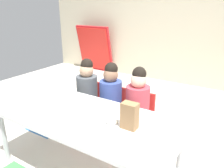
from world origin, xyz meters
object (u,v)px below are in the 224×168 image
(seated_child_near_camera, at_px, (88,88))
(donut_powdered_loose, at_px, (112,121))
(paper_bag_brown, at_px, (130,116))
(paper_plate_center_table, at_px, (50,100))
(donut_powdered_on_plate, at_px, (77,101))
(folded_activity_table, at_px, (95,49))
(craft_table, at_px, (86,120))
(seated_child_middle_seat, at_px, (111,93))
(seated_child_far_right, at_px, (138,100))
(paper_plate_near_edge, at_px, (78,102))

(seated_child_near_camera, relative_size, donut_powdered_loose, 8.54)
(paper_bag_brown, bearing_deg, paper_plate_center_table, 176.78)
(donut_powdered_on_plate, relative_size, donut_powdered_loose, 1.07)
(folded_activity_table, bearing_deg, paper_bag_brown, -49.12)
(craft_table, distance_m, seated_child_middle_seat, 0.65)
(seated_child_near_camera, bearing_deg, seated_child_far_right, 0.00)
(craft_table, height_order, seated_child_far_right, seated_child_far_right)
(donut_powdered_on_plate, height_order, donut_powdered_loose, donut_powdered_on_plate)
(seated_child_near_camera, bearing_deg, folded_activity_table, 124.74)
(seated_child_middle_seat, distance_m, folded_activity_table, 2.94)
(seated_child_middle_seat, xyz_separation_m, donut_powdered_on_plate, (-0.11, -0.46, 0.05))
(paper_bag_brown, distance_m, paper_plate_near_edge, 0.71)
(seated_child_near_camera, xyz_separation_m, seated_child_middle_seat, (0.35, 0.00, 0.00))
(paper_bag_brown, xyz_separation_m, donut_powdered_loose, (-0.17, -0.00, -0.09))
(craft_table, bearing_deg, seated_child_far_right, 70.99)
(seated_child_near_camera, bearing_deg, donut_powdered_on_plate, -62.92)
(seated_child_near_camera, height_order, seated_child_far_right, same)
(paper_bag_brown, relative_size, paper_plate_near_edge, 1.22)
(seated_child_near_camera, height_order, seated_child_middle_seat, same)
(seated_child_near_camera, distance_m, paper_plate_center_table, 0.57)
(seated_child_middle_seat, distance_m, paper_plate_near_edge, 0.48)
(folded_activity_table, relative_size, paper_bag_brown, 4.94)
(donut_powdered_loose, bearing_deg, folded_activity_table, 128.92)
(folded_activity_table, distance_m, paper_plate_center_table, 3.18)
(craft_table, distance_m, seated_child_far_right, 0.67)
(craft_table, relative_size, seated_child_near_camera, 1.90)
(seated_child_middle_seat, bearing_deg, folded_activity_table, 130.33)
(craft_table, relative_size, paper_plate_center_table, 9.69)
(seated_child_middle_seat, xyz_separation_m, seated_child_far_right, (0.35, 0.00, 0.00))
(donut_powdered_on_plate, bearing_deg, paper_plate_center_table, -160.92)
(seated_child_middle_seat, height_order, paper_bag_brown, seated_child_middle_seat)
(craft_table, bearing_deg, seated_child_middle_seat, 101.68)
(donut_powdered_on_plate, xyz_separation_m, donut_powdered_loose, (0.52, -0.16, -0.01))
(seated_child_middle_seat, bearing_deg, donut_powdered_on_plate, -103.73)
(donut_powdered_loose, bearing_deg, seated_child_middle_seat, 123.30)
(seated_child_near_camera, height_order, donut_powdered_on_plate, seated_child_near_camera)
(seated_child_middle_seat, distance_m, donut_powdered_on_plate, 0.48)
(seated_child_near_camera, xyz_separation_m, paper_plate_near_edge, (0.24, -0.46, 0.03))
(craft_table, distance_m, seated_child_near_camera, 0.79)
(paper_plate_center_table, relative_size, donut_powdered_loose, 1.68)
(craft_table, distance_m, donut_powdered_on_plate, 0.31)
(seated_child_near_camera, distance_m, donut_powdered_loose, 0.98)
(craft_table, distance_m, donut_powdered_loose, 0.28)
(craft_table, xyz_separation_m, seated_child_far_right, (0.22, 0.63, 0.02))
(seated_child_far_right, xyz_separation_m, paper_plate_near_edge, (-0.46, -0.46, 0.03))
(paper_plate_center_table, bearing_deg, craft_table, -7.47)
(craft_table, xyz_separation_m, paper_bag_brown, (0.44, 0.02, 0.16))
(paper_plate_near_edge, relative_size, donut_powdered_loose, 1.68)
(seated_child_near_camera, distance_m, paper_plate_near_edge, 0.52)
(folded_activity_table, bearing_deg, seated_child_near_camera, -55.26)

